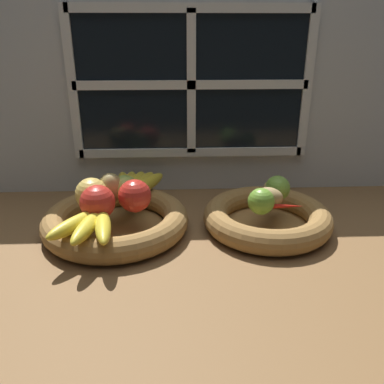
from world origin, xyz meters
The scene contains 16 objects.
ground_plane centered at (0.00, 0.00, -1.50)cm, with size 140.00×90.00×3.00cm, color brown.
back_wall centered at (0.00, 29.77, 27.88)cm, with size 140.00×4.60×55.00cm.
fruit_bowl_left centered at (-19.03, 2.20, 2.76)cm, with size 34.48×34.48×5.87cm.
fruit_bowl_right centered at (17.18, 2.20, 2.76)cm, with size 30.78×30.78×5.87cm.
apple_green_back centered at (-17.03, 6.34, 9.25)cm, with size 6.77×6.77×6.77cm, color #99B74C.
apple_golden_left centered at (-24.15, 2.54, 9.66)cm, with size 7.59×7.59×7.59cm, color #DBB756.
apple_red_front centered at (-21.91, -2.60, 9.76)cm, with size 7.78×7.78×7.78cm, color red.
apple_red_right centered at (-14.10, 0.91, 9.69)cm, with size 7.64×7.64×7.64cm, color red.
pear_brown centered at (-20.18, 5.32, 9.76)cm, with size 5.39×6.26×7.78cm, color olive.
banana_bunch_front centered at (-22.62, -8.84, 7.52)cm, with size 14.46×16.84×3.31cm.
banana_bunch_back centered at (-15.14, 13.69, 7.55)cm, with size 14.36×18.51×3.37cm.
potato_large centered at (17.18, 2.20, 8.24)cm, with size 6.84×4.60×4.75cm, color #A38451.
potato_back centered at (19.20, 6.65, 8.25)cm, with size 6.19×4.88×4.77cm, color tan.
lime_near centered at (14.56, -1.73, 8.92)cm, with size 6.10×6.10×6.10cm, color #6B9E33.
lime_far centered at (20.23, 6.12, 8.94)cm, with size 6.13×6.13×6.13cm, color #7AAD3D.
chili_pepper centered at (19.20, 0.24, 6.88)cm, with size 2.03×2.03×11.51cm, color red.
Camera 1 is at (-4.67, -82.98, 44.88)cm, focal length 37.08 mm.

